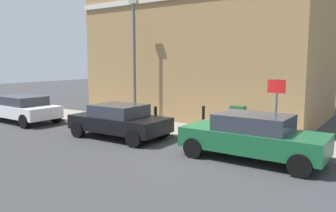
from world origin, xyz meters
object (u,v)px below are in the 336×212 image
bollard_near_cabinet (203,117)px  car_green (253,136)px  utility_cabinet (238,122)px  bollard_far_kerb (156,118)px  street_sign (276,103)px  lamppost (134,55)px  car_white (21,108)px  car_black (119,120)px

bollard_near_cabinet → car_green: bearing=-129.6°
utility_cabinet → bollard_near_cabinet: (0.10, 1.57, 0.02)m
utility_cabinet → bollard_far_kerb: utility_cabinet is taller
bollard_near_cabinet → street_sign: bearing=-109.3°
lamppost → bollard_far_kerb: bearing=-121.0°
car_green → car_white: (-0.15, 11.93, -0.04)m
car_green → car_black: (-0.03, 5.43, -0.04)m
car_green → utility_cabinet: (2.45, 1.51, -0.07)m
bollard_far_kerb → street_sign: bearing=-88.8°
car_black → car_white: car_black is taller
street_sign → utility_cabinet: bearing=58.9°
utility_cabinet → bollard_far_kerb: size_ratio=1.11×
car_black → bollard_near_cabinet: (2.58, -2.35, -0.00)m
car_green → utility_cabinet: car_green is taller
car_black → bollard_far_kerb: car_black is taller
bollard_far_kerb → street_sign: street_sign is taller
car_white → lamppost: size_ratio=0.79×
car_black → car_white: 6.49m
car_white → bollard_near_cabinet: bearing=-161.3°
car_green → car_black: 5.44m
car_black → utility_cabinet: size_ratio=3.47×
car_black → car_green: bearing=179.7°
car_black → lamppost: bearing=-62.5°
car_black → bollard_far_kerb: 1.54m
utility_cabinet → bollard_far_kerb: bearing=110.6°
car_black → bollard_far_kerb: bearing=-122.2°
bollard_far_kerb → car_black: bearing=148.4°
lamppost → utility_cabinet: bearing=-91.8°
car_black → bollard_near_cabinet: 3.50m
utility_cabinet → bollard_near_cabinet: bearing=86.4°
street_sign → bollard_near_cabinet: bearing=70.7°
car_black → car_white: (-0.12, 6.49, 0.01)m
street_sign → lamppost: 7.41m
car_white → street_sign: 12.32m
car_white → lamppost: (2.77, -5.07, 2.59)m
car_white → bollard_far_kerb: size_ratio=4.36×
car_white → utility_cabinet: (2.61, -10.41, -0.03)m
car_green → bollard_near_cabinet: bearing=-39.4°
car_green → lamppost: lamppost is taller
bollard_far_kerb → lamppost: size_ratio=0.18×
car_green → bollard_far_kerb: car_green is taller
bollard_near_cabinet → lamppost: 4.58m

